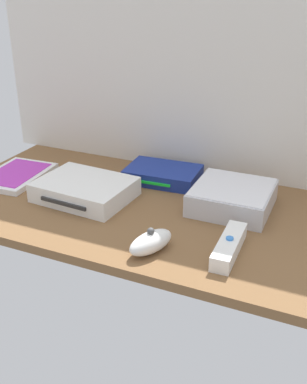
% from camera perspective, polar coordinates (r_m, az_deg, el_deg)
% --- Properties ---
extents(ground_plane, '(1.00, 0.48, 0.02)m').
position_cam_1_polar(ground_plane, '(1.05, 0.00, -2.47)').
color(ground_plane, brown).
rests_on(ground_plane, ground).
extents(back_wall, '(1.10, 0.01, 0.64)m').
position_cam_1_polar(back_wall, '(1.17, 5.17, 17.44)').
color(back_wall, silver).
rests_on(back_wall, ground).
extents(game_console, '(0.22, 0.18, 0.04)m').
position_cam_1_polar(game_console, '(1.09, -8.41, 0.31)').
color(game_console, white).
rests_on(game_console, ground_plane).
extents(mini_computer, '(0.17, 0.17, 0.05)m').
position_cam_1_polar(mini_computer, '(1.05, 9.65, -0.64)').
color(mini_computer, silver).
rests_on(mini_computer, ground_plane).
extents(game_case, '(0.15, 0.20, 0.02)m').
position_cam_1_polar(game_case, '(1.24, -16.51, 2.00)').
color(game_case, white).
rests_on(game_case, ground_plane).
extents(network_router, '(0.19, 0.13, 0.03)m').
position_cam_1_polar(network_router, '(1.17, 1.18, 2.20)').
color(network_router, navy).
rests_on(network_router, ground_plane).
extents(remote_wand, '(0.04, 0.15, 0.03)m').
position_cam_1_polar(remote_wand, '(0.89, 9.26, -6.57)').
color(remote_wand, white).
rests_on(remote_wand, ground_plane).
extents(remote_nunchuk, '(0.08, 0.11, 0.05)m').
position_cam_1_polar(remote_nunchuk, '(0.88, -0.34, -6.16)').
color(remote_nunchuk, white).
rests_on(remote_nunchuk, ground_plane).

